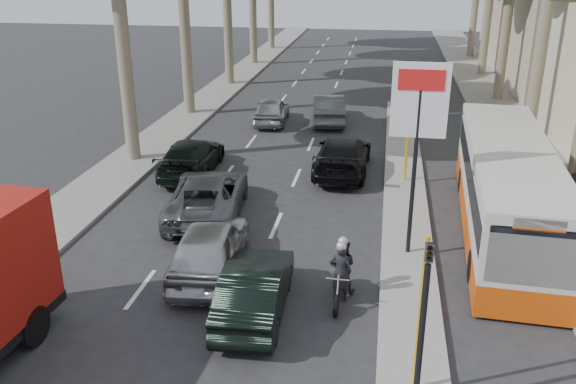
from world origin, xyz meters
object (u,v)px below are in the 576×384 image
Objects in this scene: silver_hatchback at (210,247)px; motorcycle at (341,270)px; dark_hatchback at (255,288)px; city_bus at (507,187)px.

motorcycle reaches higher than silver_hatchback.
motorcycle reaches higher than dark_hatchback.
silver_hatchback is 2.45m from dark_hatchback.
silver_hatchback is 3.72m from motorcycle.
silver_hatchback is 0.41× the size of city_bus.
dark_hatchback is at bearing -149.35° from motorcycle.
dark_hatchback is at bearing -135.66° from city_bus.
silver_hatchback reaches higher than dark_hatchback.
motorcycle is at bearing -154.01° from dark_hatchback.
city_bus is 6.71m from motorcycle.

